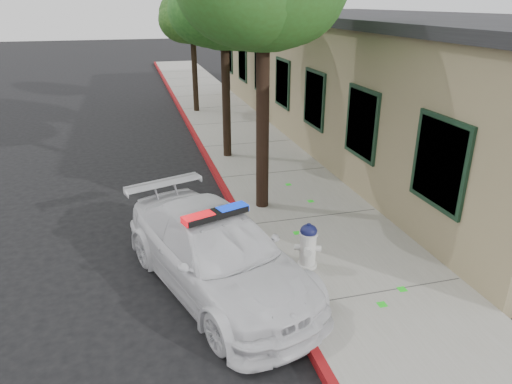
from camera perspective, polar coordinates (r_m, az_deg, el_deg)
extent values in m
plane|color=black|center=(7.62, 3.84, -14.96)|extent=(120.00, 120.00, 0.00)
cube|color=gray|center=(10.47, 6.89, -3.44)|extent=(3.20, 60.00, 0.15)
cube|color=maroon|center=(10.04, -1.34, -4.45)|extent=(0.14, 60.00, 0.16)
cube|color=#8C7D5C|center=(17.30, 15.85, 12.96)|extent=(7.00, 20.00, 4.00)
cube|color=black|center=(17.11, 16.64, 19.96)|extent=(7.30, 20.30, 0.24)
cube|color=black|center=(8.90, 21.74, 3.36)|extent=(0.08, 1.48, 1.68)
cube|color=black|center=(11.33, 12.92, 8.28)|extent=(0.08, 1.48, 1.68)
cube|color=black|center=(13.98, 7.22, 11.30)|extent=(0.08, 1.48, 1.68)
cube|color=black|center=(16.75, 3.30, 13.29)|extent=(0.08, 1.48, 1.68)
cube|color=black|center=(19.59, 0.46, 14.67)|extent=(0.08, 1.48, 1.68)
cube|color=black|center=(22.47, -1.67, 15.67)|extent=(0.08, 1.48, 1.68)
cube|color=black|center=(25.38, -3.34, 16.43)|extent=(0.08, 1.48, 1.68)
imported|color=silver|center=(7.94, -4.82, -7.49)|extent=(3.26, 4.97, 1.34)
cube|color=black|center=(7.60, -4.99, -2.72)|extent=(1.23, 0.65, 0.10)
cube|color=red|center=(7.47, -7.14, -3.26)|extent=(0.57, 0.39, 0.11)
cube|color=#0B2ECB|center=(7.74, -2.93, -2.13)|extent=(0.57, 0.39, 0.11)
cylinder|color=silver|center=(8.58, 6.33, -8.88)|extent=(0.36, 0.36, 0.06)
cylinder|color=silver|center=(8.42, 6.42, -7.03)|extent=(0.29, 0.29, 0.57)
cylinder|color=silver|center=(8.27, 6.51, -5.17)|extent=(0.33, 0.33, 0.04)
ellipsoid|color=#10133D|center=(8.24, 6.53, -4.78)|extent=(0.30, 0.30, 0.23)
cylinder|color=#10133D|center=(8.19, 6.56, -4.14)|extent=(0.07, 0.07, 0.06)
cylinder|color=silver|center=(8.41, 5.21, -6.81)|extent=(0.16, 0.15, 0.11)
cylinder|color=silver|center=(8.41, 7.64, -6.93)|extent=(0.16, 0.15, 0.11)
cylinder|color=silver|center=(8.24, 6.41, -7.35)|extent=(0.18, 0.17, 0.15)
cylinder|color=black|center=(10.30, 0.82, 8.58)|extent=(0.29, 0.29, 4.00)
cylinder|color=black|center=(14.12, -3.71, 11.46)|extent=(0.25, 0.25, 3.56)
ellipsoid|color=#1F581B|center=(13.86, -4.00, 22.26)|extent=(2.98, 2.98, 2.54)
ellipsoid|color=#1F581B|center=(14.14, -2.25, 21.13)|extent=(2.41, 2.41, 2.05)
ellipsoid|color=#1F581B|center=(13.69, -5.75, 21.40)|extent=(2.31, 2.31, 1.96)
cylinder|color=black|center=(20.63, -7.57, 14.23)|extent=(0.23, 0.23, 3.14)
ellipsoid|color=#174515|center=(20.43, -7.93, 20.84)|extent=(2.69, 2.69, 2.29)
ellipsoid|color=#174515|center=(20.59, -6.53, 20.16)|extent=(2.06, 2.06, 1.75)
ellipsoid|color=#174515|center=(20.18, -8.77, 20.26)|extent=(2.15, 2.15, 1.83)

